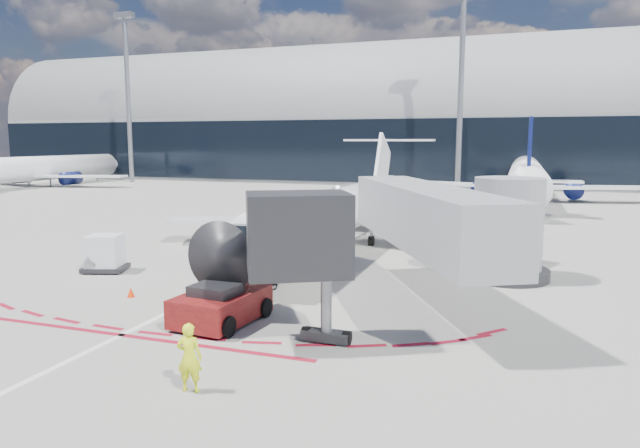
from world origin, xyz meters
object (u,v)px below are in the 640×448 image
(pushback_tug, at_px, (221,305))
(uld_container, at_px, (105,254))
(regional_jet, at_px, (342,210))
(ramp_worker, at_px, (189,357))

(pushback_tug, height_order, uld_container, uld_container)
(uld_container, bearing_deg, regional_jet, 28.49)
(regional_jet, relative_size, ramp_worker, 15.29)
(regional_jet, height_order, uld_container, regional_jet)
(pushback_tug, bearing_deg, regional_jet, 96.16)
(regional_jet, height_order, ramp_worker, regional_jet)
(uld_container, bearing_deg, ramp_worker, -60.58)
(pushback_tug, relative_size, uld_container, 2.42)
(regional_jet, xyz_separation_m, uld_container, (-9.38, -9.87, -1.46))
(pushback_tug, bearing_deg, ramp_worker, -63.24)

